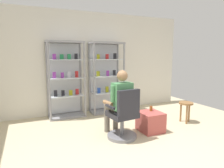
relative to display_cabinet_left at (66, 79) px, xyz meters
The scene contains 9 objects.
ground_plane 2.98m from the display_cabinet_left, 78.75° to the right, with size 7.20×7.20×0.00m, color #C6B793.
back_wall 0.71m from the display_cabinet_left, 23.31° to the left, with size 6.00×0.10×2.70m, color silver.
display_cabinet_left is the anchor object (origin of this frame).
display_cabinet_right 1.10m from the display_cabinet_left, ahead, with size 0.90×0.45×1.90m.
office_chair 2.05m from the display_cabinet_left, 69.09° to the right, with size 0.59×0.56×0.96m.
seated_shopkeeper 1.83m from the display_cabinet_left, 67.79° to the right, with size 0.52×0.59×1.29m.
storage_crate 2.34m from the display_cabinet_left, 51.33° to the right, with size 0.44×0.48×0.40m, color #B24C47.
tea_glass 2.25m from the display_cabinet_left, 48.85° to the right, with size 0.06×0.06×0.11m, color brown.
wooden_stool 2.99m from the display_cabinet_left, 33.42° to the right, with size 0.32×0.32×0.48m.
Camera 1 is at (-1.48, -2.22, 1.56)m, focal length 31.63 mm.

